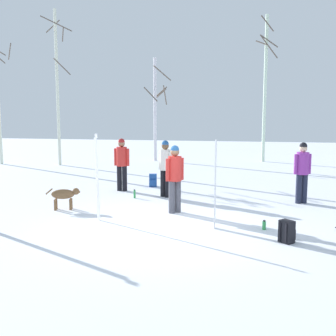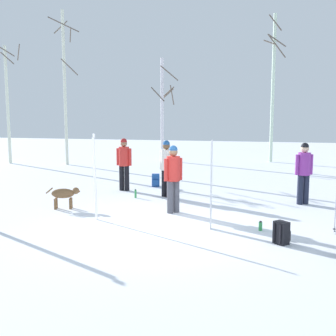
{
  "view_description": "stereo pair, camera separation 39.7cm",
  "coord_description": "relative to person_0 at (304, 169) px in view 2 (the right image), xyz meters",
  "views": [
    {
      "loc": [
        1.87,
        -8.43,
        2.46
      ],
      "look_at": [
        -0.46,
        2.44,
        1.0
      ],
      "focal_mm": 43.09,
      "sensor_mm": 36.0,
      "label": 1
    },
    {
      "loc": [
        2.26,
        -8.34,
        2.46
      ],
      "look_at": [
        -0.46,
        2.44,
        1.0
      ],
      "focal_mm": 43.09,
      "sensor_mm": 36.0,
      "label": 2
    }
  ],
  "objects": [
    {
      "name": "birch_tree_1",
      "position": [
        -10.73,
        6.62,
        2.91
      ],
      "size": [
        1.48,
        1.49,
        7.46
      ],
      "color": "silver",
      "rests_on": "ground_plane"
    },
    {
      "name": "birch_tree_2",
      "position": [
        -6.56,
        9.53,
        1.88
      ],
      "size": [
        1.41,
        1.5,
        5.47
      ],
      "color": "silver",
      "rests_on": "ground_plane"
    },
    {
      "name": "person_2",
      "position": [
        -5.53,
        0.73,
        0.0
      ],
      "size": [
        0.52,
        0.34,
        1.72
      ],
      "color": "black",
      "rests_on": "ground_plane"
    },
    {
      "name": "backpack_1",
      "position": [
        -4.73,
        1.69,
        -0.77
      ],
      "size": [
        0.3,
        0.32,
        0.44
      ],
      "color": "#1E4C99",
      "rests_on": "ground_plane"
    },
    {
      "name": "person_4",
      "position": [
        -3.93,
        0.06,
        0.0
      ],
      "size": [
        0.46,
        0.34,
        1.72
      ],
      "color": "black",
      "rests_on": "ground_plane"
    },
    {
      "name": "backpack_0",
      "position": [
        -0.67,
        -3.76,
        -0.77
      ],
      "size": [
        0.34,
        0.35,
        0.44
      ],
      "color": "black",
      "rests_on": "ground_plane"
    },
    {
      "name": "water_bottle_1",
      "position": [
        -1.08,
        -2.95,
        -0.88
      ],
      "size": [
        0.08,
        0.08,
        0.21
      ],
      "color": "green",
      "rests_on": "ground_plane"
    },
    {
      "name": "birch_tree_0",
      "position": [
        -13.85,
        6.42,
        2.18
      ],
      "size": [
        1.7,
        1.7,
        5.92
      ],
      "color": "silver",
      "rests_on": "ground_plane"
    },
    {
      "name": "ski_poles_1",
      "position": [
        -3.87,
        0.93,
        -0.22
      ],
      "size": [
        0.07,
        0.23,
        1.42
      ],
      "color": "#B2B2BC",
      "rests_on": "ground_plane"
    },
    {
      "name": "ski_pair_planted_2",
      "position": [
        -2.14,
        -3.06,
        -0.02
      ],
      "size": [
        0.02,
        0.14,
        1.94
      ],
      "color": "white",
      "rests_on": "ground_plane"
    },
    {
      "name": "ground_plane",
      "position": [
        -3.21,
        -3.24,
        -0.98
      ],
      "size": [
        60.0,
        60.0,
        0.0
      ],
      "primitive_type": "plane",
      "color": "white"
    },
    {
      "name": "person_1",
      "position": [
        -3.27,
        -1.84,
        0.0
      ],
      "size": [
        0.4,
        0.39,
        1.72
      ],
      "color": "#4C4C56",
      "rests_on": "ground_plane"
    },
    {
      "name": "water_bottle_0",
      "position": [
        -4.79,
        -0.33,
        -0.86
      ],
      "size": [
        0.06,
        0.06,
        0.26
      ],
      "color": "green",
      "rests_on": "ground_plane"
    },
    {
      "name": "ski_pair_planted_0",
      "position": [
        -4.92,
        -2.91,
        0.03
      ],
      "size": [
        0.17,
        0.17,
        2.04
      ],
      "color": "white",
      "rests_on": "ground_plane"
    },
    {
      "name": "person_0",
      "position": [
        0.0,
        0.0,
        0.0
      ],
      "size": [
        0.48,
        0.34,
        1.72
      ],
      "color": "#1E2338",
      "rests_on": "ground_plane"
    },
    {
      "name": "dog",
      "position": [
        -6.16,
        -2.1,
        -0.59
      ],
      "size": [
        0.86,
        0.41,
        0.57
      ],
      "color": "brown",
      "rests_on": "ground_plane"
    },
    {
      "name": "birch_tree_3",
      "position": [
        -0.86,
        10.27,
        2.97
      ],
      "size": [
        1.14,
        0.68,
        7.57
      ],
      "color": "silver",
      "rests_on": "ground_plane"
    }
  ]
}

